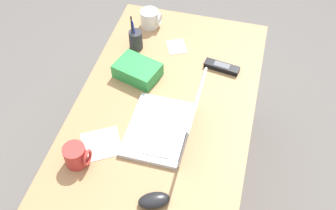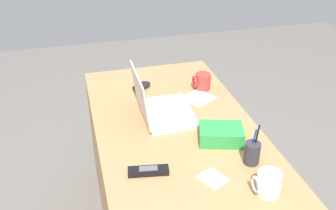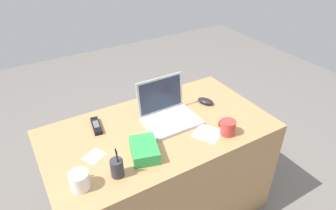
% 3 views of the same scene
% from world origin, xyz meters
% --- Properties ---
extents(ground_plane, '(6.00, 6.00, 0.00)m').
position_xyz_m(ground_plane, '(0.00, 0.00, 0.00)').
color(ground_plane, slate).
extents(desk, '(1.32, 0.73, 0.70)m').
position_xyz_m(desk, '(0.00, 0.00, 0.35)').
color(desk, tan).
rests_on(desk, ground).
extents(laptop, '(0.32, 0.26, 0.24)m').
position_xyz_m(laptop, '(0.09, 0.05, 0.75)').
color(laptop, silver).
rests_on(laptop, desk).
extents(computer_mouse, '(0.10, 0.12, 0.03)m').
position_xyz_m(computer_mouse, '(0.39, 0.08, 0.72)').
color(computer_mouse, black).
rests_on(computer_mouse, desk).
extents(coffee_mug_white, '(0.09, 0.10, 0.09)m').
position_xyz_m(coffee_mug_white, '(-0.52, -0.20, 0.74)').
color(coffee_mug_white, white).
rests_on(coffee_mug_white, desk).
extents(coffee_mug_tall, '(0.08, 0.09, 0.09)m').
position_xyz_m(coffee_mug_tall, '(0.31, -0.24, 0.74)').
color(coffee_mug_tall, '#C63833').
rests_on(coffee_mug_tall, desk).
extents(cordless_phone, '(0.07, 0.16, 0.03)m').
position_xyz_m(cordless_phone, '(-0.31, 0.19, 0.71)').
color(cordless_phone, black).
rests_on(cordless_phone, desk).
extents(pen_holder, '(0.06, 0.06, 0.18)m').
position_xyz_m(pen_holder, '(-0.35, -0.22, 0.75)').
color(pen_holder, '#333338').
rests_on(pen_holder, desk).
extents(snack_bag, '(0.18, 0.22, 0.07)m').
position_xyz_m(snack_bag, '(-0.17, -0.16, 0.73)').
color(snack_bag, green).
rests_on(snack_bag, desk).
extents(paper_note_near_laptop, '(0.13, 0.12, 0.00)m').
position_xyz_m(paper_note_near_laptop, '(-0.40, -0.04, 0.70)').
color(paper_note_near_laptop, white).
rests_on(paper_note_near_laptop, desk).
extents(paper_note_left, '(0.19, 0.19, 0.00)m').
position_xyz_m(paper_note_left, '(0.21, -0.18, 0.70)').
color(paper_note_left, white).
rests_on(paper_note_left, desk).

